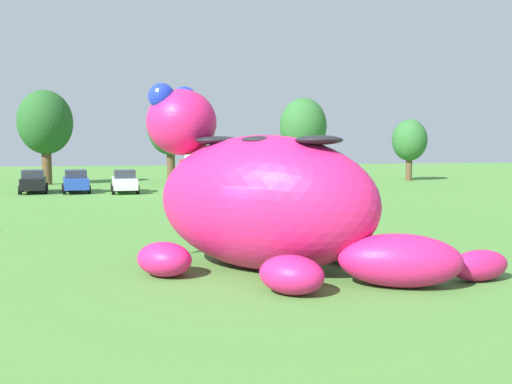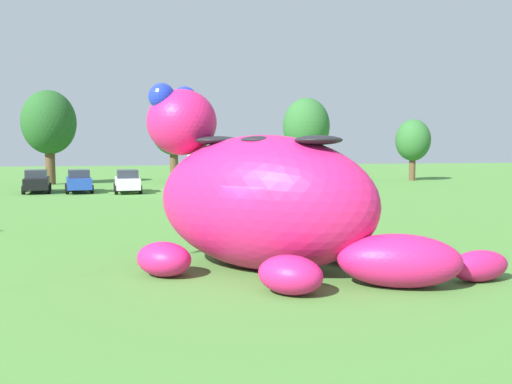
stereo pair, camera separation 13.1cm
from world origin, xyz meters
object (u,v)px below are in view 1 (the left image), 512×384
at_px(giant_inflatable_creature, 264,200).
at_px(car_black, 33,181).
at_px(spectator_near_inflatable, 296,193).
at_px(box_truck, 203,170).
at_px(car_blue, 76,181).
at_px(spectator_mid_field, 341,191).
at_px(spectator_by_cars, 250,183).
at_px(car_white, 125,181).

relative_size(giant_inflatable_creature, car_black, 2.33).
bearing_deg(car_black, spectator_near_inflatable, -39.25).
relative_size(car_black, box_truck, 0.64).
xyz_separation_m(car_black, car_blue, (3.05, -0.46, 0.00)).
xyz_separation_m(box_truck, spectator_mid_field, (6.76, -12.13, -0.75)).
bearing_deg(car_black, spectator_by_cars, -17.09).
xyz_separation_m(car_white, spectator_near_inflatable, (9.73, -11.96, -0.01)).
bearing_deg(spectator_mid_field, car_white, 138.85).
bearing_deg(giant_inflatable_creature, car_blue, 106.92).
bearing_deg(spectator_by_cars, spectator_mid_field, -63.34).
xyz_separation_m(car_black, spectator_by_cars, (15.45, -4.75, -0.01)).
relative_size(car_blue, spectator_near_inflatable, 2.52).
xyz_separation_m(spectator_near_inflatable, spectator_mid_field, (2.99, 0.85, 0.00)).
bearing_deg(car_black, spectator_mid_field, -32.90).
xyz_separation_m(giant_inflatable_creature, spectator_near_inflatable, (5.07, 14.13, -1.13)).
bearing_deg(car_white, box_truck, 9.64).
distance_m(giant_inflatable_creature, spectator_mid_field, 17.05).
distance_m(car_blue, car_white, 3.69).
relative_size(giant_inflatable_creature, car_blue, 2.32).
xyz_separation_m(box_truck, spectator_near_inflatable, (3.77, -12.98, -0.75)).
distance_m(box_truck, spectator_mid_field, 13.91).
bearing_deg(car_white, spectator_by_cars, -20.81).
distance_m(car_blue, spectator_mid_field, 20.27).
bearing_deg(giant_inflatable_creature, box_truck, 87.24).
height_order(box_truck, spectator_mid_field, box_truck).
bearing_deg(spectator_mid_field, spectator_by_cars, 116.66).
distance_m(car_blue, box_truck, 9.56).
height_order(car_black, car_white, same).
bearing_deg(box_truck, giant_inflatable_creature, -92.76).
height_order(car_black, spectator_by_cars, car_black).
xyz_separation_m(giant_inflatable_creature, spectator_by_cars, (4.17, 22.74, -1.13)).
xyz_separation_m(spectator_near_inflatable, spectator_by_cars, (-0.90, 8.61, 0.00)).
height_order(giant_inflatable_creature, car_black, giant_inflatable_creature).
height_order(giant_inflatable_creature, spectator_mid_field, giant_inflatable_creature).
bearing_deg(spectator_by_cars, car_blue, 160.89).
distance_m(car_black, spectator_near_inflatable, 21.12).
bearing_deg(box_truck, spectator_mid_field, -60.87).
xyz_separation_m(car_white, spectator_mid_field, (12.72, -11.12, -0.01)).
bearing_deg(spectator_near_inflatable, box_truck, 106.19).
bearing_deg(car_white, spectator_mid_field, -41.15).
relative_size(car_white, spectator_by_cars, 2.47).
bearing_deg(car_black, box_truck, -1.74).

